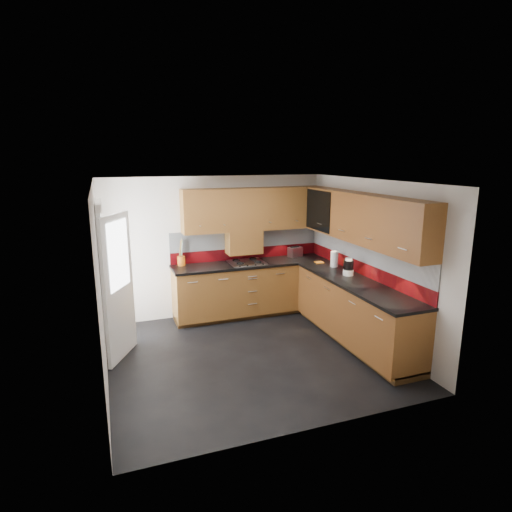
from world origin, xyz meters
name	(u,v)px	position (x,y,z in m)	size (l,w,h in m)	color
room	(250,250)	(0.00, 0.00, 1.50)	(4.00, 3.80, 2.64)	black
base_cabinets	(298,301)	(1.07, 0.72, 0.44)	(2.70, 3.20, 0.95)	brown
countertop	(298,272)	(1.05, 0.70, 0.92)	(2.72, 3.22, 0.04)	black
backsplash	(305,251)	(1.28, 0.93, 1.21)	(2.70, 3.20, 0.54)	maroon
upper_cabinets	(308,214)	(1.23, 0.78, 1.84)	(2.50, 3.20, 0.72)	brown
extractor_hood	(244,242)	(0.45, 1.64, 1.28)	(0.60, 0.33, 0.40)	brown
glass_cabinet	(326,209)	(1.71, 1.07, 1.87)	(0.32, 0.80, 0.66)	black
back_door	(110,282)	(-1.78, 0.75, 1.03)	(0.42, 1.19, 2.04)	white
gas_hob	(247,262)	(0.45, 1.47, 0.96)	(0.59, 0.52, 0.05)	silver
utensil_pot	(181,260)	(-0.63, 1.70, 1.04)	(0.13, 0.13, 0.45)	#C55F12
toaster	(295,252)	(1.43, 1.65, 1.03)	(0.28, 0.22, 0.18)	silver
food_processor	(348,267)	(1.67, 0.23, 1.06)	(0.16, 0.16, 0.27)	white
paper_towel	(334,259)	(1.73, 0.76, 1.07)	(0.12, 0.12, 0.26)	white
orange_cloth	(319,262)	(1.63, 1.08, 0.95)	(0.14, 0.12, 0.01)	orange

